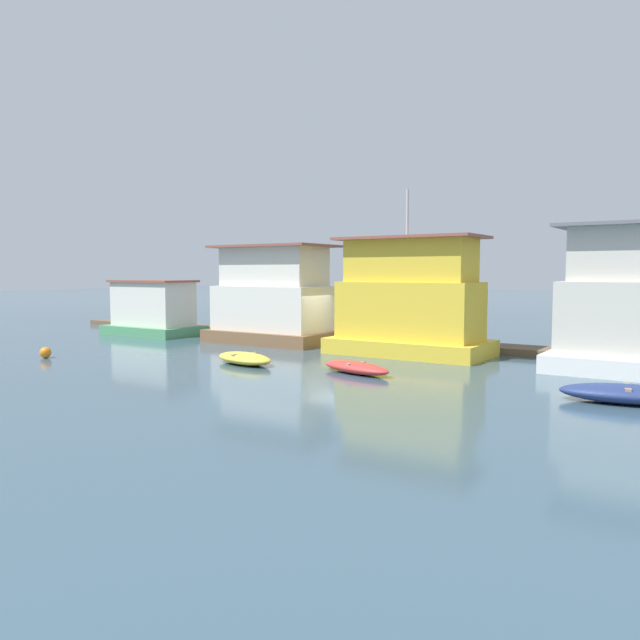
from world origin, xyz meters
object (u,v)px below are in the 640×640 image
at_px(dinghy_yellow, 244,358).
at_px(houseboat_green, 153,310).
at_px(houseboat_yellow, 409,303).
at_px(mooring_post_near_right, 324,328).
at_px(mooring_post_centre, 322,330).
at_px(mooring_post_far_right, 401,327).
at_px(buoy_orange, 46,352).
at_px(dinghy_navy, 627,394).
at_px(houseboat_brown, 274,299).
at_px(dinghy_red, 356,368).

bearing_deg(dinghy_yellow, houseboat_green, 153.67).
relative_size(houseboat_green, houseboat_yellow, 0.78).
xyz_separation_m(houseboat_yellow, mooring_post_near_right, (-5.73, 1.89, -1.56)).
distance_m(houseboat_yellow, mooring_post_centre, 6.37).
xyz_separation_m(mooring_post_far_right, buoy_orange, (-11.03, -11.48, -0.79)).
height_order(dinghy_yellow, mooring_post_centre, mooring_post_centre).
bearing_deg(dinghy_navy, buoy_orange, -170.62).
bearing_deg(dinghy_yellow, dinghy_navy, 1.04).
bearing_deg(mooring_post_centre, mooring_post_near_right, 0.00).
relative_size(dinghy_yellow, mooring_post_near_right, 2.26).
bearing_deg(houseboat_yellow, houseboat_green, -179.08).
height_order(houseboat_brown, mooring_post_centre, houseboat_brown).
height_order(mooring_post_centre, mooring_post_near_right, mooring_post_near_right).
distance_m(dinghy_navy, mooring_post_centre, 17.28).
bearing_deg(mooring_post_near_right, mooring_post_far_right, 0.00).
height_order(houseboat_yellow, dinghy_yellow, houseboat_yellow).
height_order(dinghy_red, dinghy_navy, dinghy_navy).
bearing_deg(buoy_orange, houseboat_yellow, 37.81).
distance_m(dinghy_yellow, mooring_post_near_right, 8.27).
bearing_deg(houseboat_brown, mooring_post_far_right, 10.88).
height_order(dinghy_navy, mooring_post_centre, mooring_post_centre).
bearing_deg(houseboat_brown, dinghy_yellow, -60.72).
xyz_separation_m(dinghy_yellow, dinghy_navy, (13.71, 0.25, 0.04)).
bearing_deg(dinghy_navy, dinghy_red, 178.44).
bearing_deg(houseboat_yellow, dinghy_yellow, -123.96).
bearing_deg(dinghy_navy, houseboat_yellow, 147.91).
height_order(houseboat_brown, mooring_post_far_right, houseboat_brown).
xyz_separation_m(houseboat_green, houseboat_brown, (8.22, 0.86, 0.76)).
relative_size(houseboat_yellow, mooring_post_far_right, 3.53).
height_order(houseboat_yellow, mooring_post_near_right, houseboat_yellow).
bearing_deg(mooring_post_far_right, dinghy_navy, -35.95).
relative_size(houseboat_yellow, dinghy_red, 2.22).
height_order(houseboat_brown, dinghy_red, houseboat_brown).
distance_m(houseboat_brown, dinghy_yellow, 8.08).
height_order(mooring_post_far_right, mooring_post_near_right, mooring_post_far_right).
bearing_deg(houseboat_brown, mooring_post_near_right, 29.33).
bearing_deg(dinghy_yellow, dinghy_red, 5.79).
bearing_deg(mooring_post_far_right, mooring_post_near_right, 180.00).
bearing_deg(houseboat_green, dinghy_yellow, -26.33).
xyz_separation_m(dinghy_red, mooring_post_near_right, (-6.38, 7.62, 0.51)).
bearing_deg(houseboat_yellow, mooring_post_centre, 162.10).
bearing_deg(mooring_post_centre, dinghy_navy, -27.08).
bearing_deg(houseboat_yellow, buoy_orange, -142.19).
bearing_deg(mooring_post_far_right, houseboat_green, -171.79).
bearing_deg(mooring_post_centre, buoy_orange, -119.51).
relative_size(houseboat_brown, dinghy_yellow, 2.01).
bearing_deg(mooring_post_far_right, dinghy_yellow, -109.46).
bearing_deg(dinghy_yellow, mooring_post_near_right, 100.73).
relative_size(mooring_post_far_right, mooring_post_centre, 1.56).
height_order(dinghy_navy, mooring_post_near_right, mooring_post_near_right).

